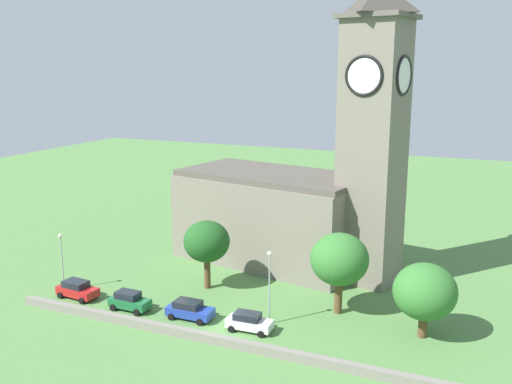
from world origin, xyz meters
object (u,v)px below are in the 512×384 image
Objects in this scene: car_white at (249,322)px; tree_riverside_east at (340,260)px; car_red at (77,289)px; church at (298,196)px; streetlamp_west_mid at (269,276)px; car_blue at (190,310)px; tree_churchyard at (425,292)px; tree_riverside_west at (207,242)px; car_green at (129,301)px; streetlamp_west_end at (61,252)px.

car_white is 10.67m from tree_riverside_east.
car_red is at bearing -164.47° from tree_riverside_east.
tree_riverside_east is (8.45, -11.90, -3.10)m from church.
church is at bearing 125.38° from tree_riverside_east.
car_white is at bearing -120.27° from streetlamp_west_mid.
church is 7.01× the size of car_red.
tree_churchyard is at bearing 13.30° from car_blue.
tree_riverside_west is (-23.27, 2.59, 0.96)m from tree_churchyard.
tree_riverside_west is at bearing 149.65° from streetlamp_west_mid.
car_blue is at bearing -74.43° from tree_riverside_west.
streetlamp_west_mid is 11.17m from tree_riverside_west.
streetlamp_west_end is at bearing 171.42° from car_green.
streetlamp_west_mid is at bearing -167.38° from tree_churchyard.
car_green is 28.44m from tree_churchyard.
car_red is 0.67× the size of tree_churchyard.
church is 17.66m from streetlamp_west_mid.
tree_riverside_west reaches higher than car_red.
church reaches higher than car_blue.
streetlamp_west_mid is (20.91, 2.23, 3.87)m from car_red.
car_white is (6.32, -0.09, -0.03)m from car_blue.
car_white is (19.72, 0.19, -0.06)m from car_red.
streetlamp_west_end is at bearing -154.15° from tree_riverside_west.
church reaches higher than tree_riverside_west.
car_red is at bearing -178.79° from car_blue.
tree_churchyard is 0.91× the size of tree_riverside_west.
car_blue is 0.56× the size of tree_riverside_east.
tree_riverside_west reaches higher than streetlamp_west_mid.
streetlamp_west_end is at bearing 177.21° from car_blue.
car_blue is 8.69m from streetlamp_west_mid.
car_blue is at bearing 1.21° from car_red.
car_green is at bearing -3.19° from car_red.
tree_riverside_east is (6.48, 7.09, 4.65)m from car_white.
streetlamp_west_mid is (1.19, 2.04, 3.93)m from car_white.
car_red is 35.12m from tree_churchyard.
church is at bearing 140.42° from tree_churchyard.
car_red is at bearing -173.91° from streetlamp_west_mid.
tree_churchyard is (37.31, 4.21, 0.01)m from streetlamp_west_end.
car_green is 0.55× the size of tree_riverside_west.
streetlamp_west_mid reaches higher than car_green.
car_white is 4.58m from streetlamp_west_mid.
church is 27.69m from streetlamp_west_end.
streetlamp_west_end reaches higher than car_blue.
tree_riverside_west is (-9.63, 5.64, 0.49)m from streetlamp_west_mid.
tree_riverside_east is at bearing 47.58° from car_white.
church reaches higher than car_green.
car_white is at bearing 0.56° from car_red.
church is 7.73× the size of car_green.
streetlamp_west_end is (-16.15, 0.79, 3.41)m from car_blue.
streetlamp_west_mid reaches higher than car_blue.
car_white is (1.97, -18.99, -7.76)m from church.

